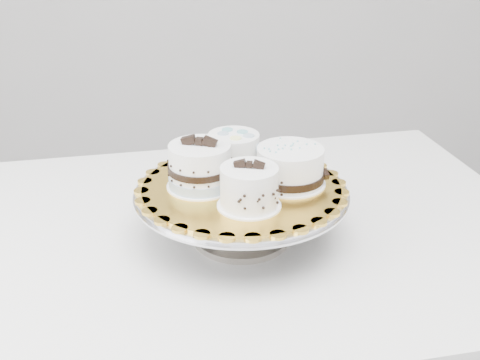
{
  "coord_description": "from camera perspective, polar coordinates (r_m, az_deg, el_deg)",
  "views": [
    {
      "loc": [
        0.05,
        -1.01,
        1.34
      ],
      "look_at": [
        0.14,
        -0.03,
        0.87
      ],
      "focal_mm": 45.0,
      "sensor_mm": 36.0,
      "label": 1
    }
  ],
  "objects": [
    {
      "name": "cake_swirl",
      "position": [
        1.01,
        0.87,
        -0.77
      ],
      "size": [
        0.12,
        0.12,
        0.09
      ],
      "rotation": [
        0.0,
        0.0,
        -0.25
      ],
      "color": "white",
      "rests_on": "cake_board"
    },
    {
      "name": "table",
      "position": [
        1.22,
        -1.9,
        -7.41
      ],
      "size": [
        1.36,
        0.99,
        0.75
      ],
      "rotation": [
        0.0,
        0.0,
        0.11
      ],
      "color": "white",
      "rests_on": "floor"
    },
    {
      "name": "cake_ribbon",
      "position": [
        1.1,
        4.82,
        1.21
      ],
      "size": [
        0.14,
        0.14,
        0.07
      ],
      "rotation": [
        0.0,
        0.0,
        0.13
      ],
      "color": "white",
      "rests_on": "cake_board"
    },
    {
      "name": "cake_board",
      "position": [
        1.1,
        0.13,
        -0.67
      ],
      "size": [
        0.47,
        0.47,
        0.01
      ],
      "primitive_type": "cylinder",
      "rotation": [
        0.0,
        0.0,
        -0.39
      ],
      "color": "gold",
      "rests_on": "cake_stand"
    },
    {
      "name": "cake_stand",
      "position": [
        1.11,
        0.13,
        -2.35
      ],
      "size": [
        0.39,
        0.39,
        0.11
      ],
      "color": "gray",
      "rests_on": "table"
    },
    {
      "name": "cake_dots",
      "position": [
        1.15,
        -0.61,
        2.71
      ],
      "size": [
        0.12,
        0.12,
        0.07
      ],
      "rotation": [
        0.0,
        0.0,
        -0.03
      ],
      "color": "white",
      "rests_on": "cake_board"
    },
    {
      "name": "cake_banded",
      "position": [
        1.08,
        -3.81,
        1.17
      ],
      "size": [
        0.14,
        0.14,
        0.1
      ],
      "rotation": [
        0.0,
        0.0,
        -0.33
      ],
      "color": "white",
      "rests_on": "cake_board"
    }
  ]
}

